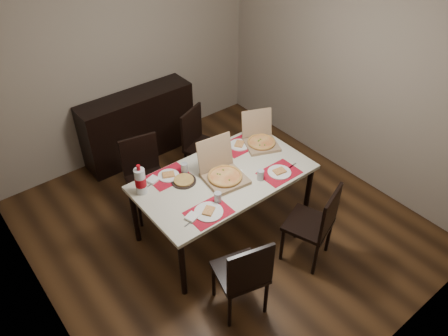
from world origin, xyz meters
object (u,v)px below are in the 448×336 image
(chair_near_right, at_px, (316,222))
(chair_far_left, at_px, (145,173))
(sideboard, at_px, (138,125))
(chair_far_right, at_px, (200,142))
(pizza_box_center, at_px, (223,174))
(dining_table, at_px, (224,181))
(chair_near_left, at_px, (244,274))
(dip_bowl, at_px, (216,164))
(soda_bottle, at_px, (140,181))

(chair_near_right, bearing_deg, chair_far_left, 118.15)
(sideboard, distance_m, chair_far_right, 0.96)
(chair_near_right, bearing_deg, sideboard, 99.07)
(chair_far_left, distance_m, pizza_box_center, 1.00)
(chair_far_right, bearing_deg, dining_table, -111.53)
(chair_near_left, xyz_separation_m, pizza_box_center, (0.49, 0.90, 0.30))
(pizza_box_center, distance_m, dip_bowl, 0.24)
(chair_near_right, xyz_separation_m, chair_far_right, (-0.07, 1.82, 0.00))
(chair_near_left, relative_size, pizza_box_center, 1.96)
(dining_table, xyz_separation_m, pizza_box_center, (-0.03, -0.03, 0.13))
(chair_far_right, xyz_separation_m, soda_bottle, (-1.14, -0.62, 0.38))
(dining_table, bearing_deg, chair_far_right, 68.47)
(chair_far_left, bearing_deg, dip_bowl, -49.58)
(chair_near_left, xyz_separation_m, chair_far_left, (0.04, 1.74, 0.00))
(chair_far_right, distance_m, dip_bowl, 0.83)
(chair_near_left, relative_size, dip_bowl, 8.72)
(chair_far_right, bearing_deg, chair_far_left, -172.74)
(dining_table, distance_m, pizza_box_center, 0.13)
(pizza_box_center, height_order, dip_bowl, pizza_box_center)
(chair_near_left, distance_m, pizza_box_center, 1.07)
(chair_near_left, distance_m, chair_near_right, 0.96)
(pizza_box_center, bearing_deg, soda_bottle, 156.04)
(sideboard, bearing_deg, dining_table, -90.04)
(pizza_box_center, bearing_deg, chair_near_left, -118.67)
(sideboard, height_order, dip_bowl, sideboard)
(sideboard, bearing_deg, pizza_box_center, -91.05)
(chair_far_right, height_order, pizza_box_center, pizza_box_center)
(chair_near_right, relative_size, pizza_box_center, 1.96)
(dip_bowl, bearing_deg, sideboard, 91.61)
(sideboard, distance_m, dip_bowl, 1.65)
(dip_bowl, bearing_deg, dining_table, -103.68)
(chair_near_left, bearing_deg, pizza_box_center, 61.33)
(chair_far_left, distance_m, chair_far_right, 0.85)
(sideboard, height_order, dining_table, sideboard)
(chair_near_right, xyz_separation_m, dip_bowl, (-0.39, 1.09, 0.25))
(chair_far_left, distance_m, dip_bowl, 0.85)
(chair_near_left, xyz_separation_m, dip_bowl, (0.57, 1.12, 0.25))
(chair_near_right, relative_size, chair_far_left, 1.00)
(dining_table, bearing_deg, soda_bottle, 158.75)
(dining_table, bearing_deg, sideboard, 89.96)
(chair_far_left, xyz_separation_m, chair_far_right, (0.84, 0.11, 0.00))
(soda_bottle, bearing_deg, pizza_box_center, -23.96)
(sideboard, height_order, chair_near_left, chair_near_left)
(pizza_box_center, bearing_deg, chair_near_right, -61.78)
(sideboard, distance_m, pizza_box_center, 1.87)
(chair_far_right, distance_m, soda_bottle, 1.35)
(dining_table, xyz_separation_m, chair_near_right, (0.43, -0.90, -0.17))
(chair_far_right, relative_size, soda_bottle, 2.82)
(sideboard, relative_size, soda_bottle, 4.55)
(dining_table, relative_size, chair_near_left, 1.94)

